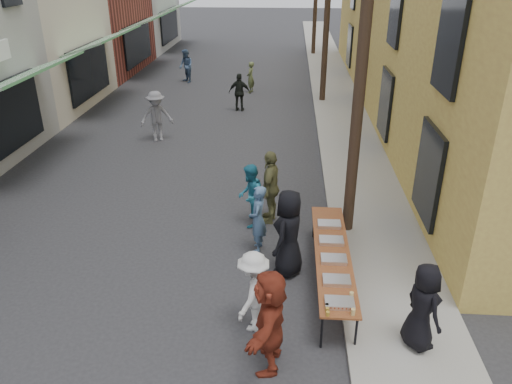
# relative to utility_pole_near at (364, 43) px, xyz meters

# --- Properties ---
(ground) EXTENTS (120.00, 120.00, 0.00)m
(ground) POSITION_rel_utility_pole_near_xyz_m (-4.30, -3.00, -4.50)
(ground) COLOR #28282B
(ground) RESTS_ON ground
(sidewalk) EXTENTS (2.20, 60.00, 0.10)m
(sidewalk) POSITION_rel_utility_pole_near_xyz_m (0.70, 12.00, -4.45)
(sidewalk) COLOR gray
(sidewalk) RESTS_ON ground
(storefront_row) EXTENTS (8.00, 37.00, 9.00)m
(storefront_row) POSITION_rel_utility_pole_near_xyz_m (-14.30, 11.96, -0.38)
(storefront_row) COLOR maroon
(storefront_row) RESTS_ON ground
(utility_pole_near) EXTENTS (0.26, 0.26, 9.00)m
(utility_pole_near) POSITION_rel_utility_pole_near_xyz_m (0.00, 0.00, 0.00)
(utility_pole_near) COLOR #2D2116
(utility_pole_near) RESTS_ON ground
(serving_table) EXTENTS (0.70, 4.00, 0.75)m
(serving_table) POSITION_rel_utility_pole_near_xyz_m (-0.55, -2.20, -3.79)
(serving_table) COLOR maroon
(serving_table) RESTS_ON ground
(catering_tray_sausage) EXTENTS (0.50, 0.33, 0.08)m
(catering_tray_sausage) POSITION_rel_utility_pole_near_xyz_m (-0.55, -3.85, -3.71)
(catering_tray_sausage) COLOR maroon
(catering_tray_sausage) RESTS_ON serving_table
(catering_tray_foil_b) EXTENTS (0.50, 0.33, 0.08)m
(catering_tray_foil_b) POSITION_rel_utility_pole_near_xyz_m (-0.55, -3.20, -3.71)
(catering_tray_foil_b) COLOR #B2B2B7
(catering_tray_foil_b) RESTS_ON serving_table
(catering_tray_buns) EXTENTS (0.50, 0.33, 0.08)m
(catering_tray_buns) POSITION_rel_utility_pole_near_xyz_m (-0.55, -2.50, -3.71)
(catering_tray_buns) COLOR tan
(catering_tray_buns) RESTS_ON serving_table
(catering_tray_foil_d) EXTENTS (0.50, 0.33, 0.08)m
(catering_tray_foil_d) POSITION_rel_utility_pole_near_xyz_m (-0.55, -1.80, -3.71)
(catering_tray_foil_d) COLOR #B2B2B7
(catering_tray_foil_d) RESTS_ON serving_table
(catering_tray_buns_end) EXTENTS (0.50, 0.33, 0.08)m
(catering_tray_buns_end) POSITION_rel_utility_pole_near_xyz_m (-0.55, -1.10, -3.71)
(catering_tray_buns_end) COLOR tan
(catering_tray_buns_end) RESTS_ON serving_table
(condiment_jar_a) EXTENTS (0.07, 0.07, 0.08)m
(condiment_jar_a) POSITION_rel_utility_pole_near_xyz_m (-0.77, -4.15, -3.71)
(condiment_jar_a) COLOR #A57F26
(condiment_jar_a) RESTS_ON serving_table
(condiment_jar_b) EXTENTS (0.07, 0.07, 0.08)m
(condiment_jar_b) POSITION_rel_utility_pole_near_xyz_m (-0.77, -4.05, -3.71)
(condiment_jar_b) COLOR #A57F26
(condiment_jar_b) RESTS_ON serving_table
(condiment_jar_c) EXTENTS (0.07, 0.07, 0.08)m
(condiment_jar_c) POSITION_rel_utility_pole_near_xyz_m (-0.77, -3.95, -3.71)
(condiment_jar_c) COLOR #A57F26
(condiment_jar_c) RESTS_ON serving_table
(cup_stack) EXTENTS (0.08, 0.08, 0.12)m
(cup_stack) POSITION_rel_utility_pole_near_xyz_m (-0.35, -4.10, -3.69)
(cup_stack) COLOR tan
(cup_stack) RESTS_ON serving_table
(guest_front_a) EXTENTS (0.93, 1.10, 1.90)m
(guest_front_a) POSITION_rel_utility_pole_near_xyz_m (-1.44, -1.82, -3.55)
(guest_front_a) COLOR black
(guest_front_a) RESTS_ON ground
(guest_front_b) EXTENTS (0.41, 0.60, 1.60)m
(guest_front_b) POSITION_rel_utility_pole_near_xyz_m (-2.13, -0.99, -3.70)
(guest_front_b) COLOR #48668B
(guest_front_b) RESTS_ON ground
(guest_front_c) EXTENTS (0.65, 0.81, 1.61)m
(guest_front_c) POSITION_rel_utility_pole_near_xyz_m (-2.40, 0.18, -3.70)
(guest_front_c) COLOR teal
(guest_front_c) RESTS_ON ground
(guest_front_d) EXTENTS (0.89, 1.15, 1.57)m
(guest_front_d) POSITION_rel_utility_pole_near_xyz_m (-2.04, -3.63, -3.71)
(guest_front_d) COLOR silver
(guest_front_d) RESTS_ON ground
(guest_front_e) EXTENTS (0.66, 1.18, 1.89)m
(guest_front_e) POSITION_rel_utility_pole_near_xyz_m (-1.91, 0.43, -3.55)
(guest_front_e) COLOR brown
(guest_front_e) RESTS_ON ground
(guest_queue_back) EXTENTS (0.69, 1.73, 1.82)m
(guest_queue_back) POSITION_rel_utility_pole_near_xyz_m (-1.72, -4.53, -3.59)
(guest_queue_back) COLOR maroon
(guest_queue_back) RESTS_ON ground
(server) EXTENTS (0.78, 0.92, 1.60)m
(server) POSITION_rel_utility_pole_near_xyz_m (0.80, -4.00, -3.60)
(server) COLOR black
(server) RESTS_ON sidewalk
(passerby_left) EXTENTS (1.34, 1.06, 1.82)m
(passerby_left) POSITION_rel_utility_pole_near_xyz_m (-6.26, 6.25, -3.59)
(passerby_left) COLOR slate
(passerby_left) RESTS_ON ground
(passerby_mid) EXTENTS (0.97, 0.46, 1.61)m
(passerby_mid) POSITION_rel_utility_pole_near_xyz_m (-3.65, 10.28, -3.69)
(passerby_mid) COLOR black
(passerby_mid) RESTS_ON ground
(passerby_right) EXTENTS (0.45, 0.60, 1.49)m
(passerby_right) POSITION_rel_utility_pole_near_xyz_m (-3.44, 13.50, -3.76)
(passerby_right) COLOR #566339
(passerby_right) RESTS_ON ground
(passerby_far) EXTENTS (1.01, 1.05, 1.71)m
(passerby_far) POSITION_rel_utility_pole_near_xyz_m (-7.00, 15.42, -3.65)
(passerby_far) COLOR #425C80
(passerby_far) RESTS_ON ground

